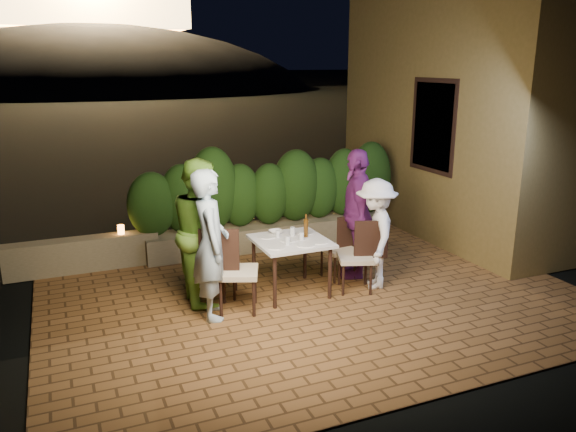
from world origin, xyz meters
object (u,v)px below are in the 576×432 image
diner_green (202,231)px  diner_white (376,234)px  parapet_lamp (121,230)px  beer_bottle (306,226)px  chair_left_front (238,270)px  bowl (276,232)px  chair_right_back (338,248)px  dining_table (291,266)px  diner_purple (356,213)px  chair_left_back (222,264)px  chair_right_front (355,256)px  diner_blue (211,245)px

diner_green → diner_white: bearing=-99.2°
diner_white → parapet_lamp: size_ratio=10.87×
beer_bottle → chair_left_front: 1.16m
bowl → chair_right_back: (0.93, -0.09, -0.32)m
dining_table → bowl: size_ratio=4.93×
chair_left_front → diner_white: 1.99m
chair_left_front → diner_green: diner_green is taller
bowl → diner_purple: bearing=-3.8°
chair_left_back → chair_right_front: bearing=4.3°
chair_left_front → parapet_lamp: bearing=138.7°
chair_right_front → parapet_lamp: 3.58m
dining_table → diner_white: 1.24m
chair_left_back → dining_table: bearing=4.7°
chair_right_back → diner_blue: bearing=8.2°
dining_table → chair_left_back: bearing=163.7°
beer_bottle → diner_blue: size_ratio=0.17×
diner_white → parapet_lamp: 3.83m
chair_right_back → diner_white: size_ratio=0.59×
chair_left_back → chair_right_front: size_ratio=0.92×
diner_purple → parapet_lamp: 3.56m
bowl → diner_white: diner_white is taller
chair_right_front → diner_green: (-1.98, 0.50, 0.45)m
chair_right_back → diner_purple: size_ratio=0.48×
chair_right_back → diner_white: bearing=116.2°
chair_right_front → diner_green: diner_green is taller
chair_left_front → chair_right_front: bearing=21.6°
diner_blue → beer_bottle: bearing=-67.1°
diner_blue → chair_right_front: bearing=-79.4°
diner_purple → chair_right_back: bearing=-65.7°
dining_table → parapet_lamp: dining_table is taller
diner_green → diner_white: 2.35m
chair_left_front → chair_right_front: 1.66m
parapet_lamp → chair_right_back: bearing=-31.6°
beer_bottle → diner_white: bearing=-16.7°
dining_table → bowl: bearing=104.0°
dining_table → chair_right_back: (0.84, 0.24, 0.08)m
diner_white → diner_green: bearing=-77.9°
parapet_lamp → diner_green: bearing=-64.4°
beer_bottle → chair_right_back: 0.79m
chair_left_back → diner_white: (2.04, -0.50, 0.31)m
diner_green → diner_blue: bearing=180.0°
chair_right_front → diner_purple: bearing=-99.7°
chair_left_back → diner_blue: bearing=-96.0°
chair_left_front → chair_right_back: chair_left_front is taller
chair_left_back → parapet_lamp: (-1.08, 1.71, 0.12)m
dining_table → beer_bottle: size_ratio=2.96×
diner_blue → dining_table: bearing=-66.3°
chair_right_front → parapet_lamp: bearing=-18.8°
bowl → parapet_lamp: size_ratio=1.36×
dining_table → chair_right_back: size_ratio=1.04×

